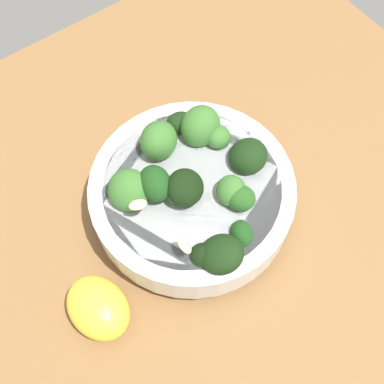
{
  "coord_description": "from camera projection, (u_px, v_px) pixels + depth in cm",
  "views": [
    {
      "loc": [
        -16.36,
        15.93,
        50.16
      ],
      "look_at": [
        3.23,
        1.58,
        4.0
      ],
      "focal_mm": 46.66,
      "sensor_mm": 36.0,
      "label": 1
    }
  ],
  "objects": [
    {
      "name": "ground_plane",
      "position": [
        220.0,
        230.0,
        0.57
      ],
      "size": [
        71.7,
        71.7,
        4.09
      ],
      "primitive_type": "cube",
      "color": "brown"
    },
    {
      "name": "lemon_wedge",
      "position": [
        98.0,
        308.0,
        0.48
      ],
      "size": [
        7.71,
        6.31,
        4.19
      ],
      "primitive_type": "ellipsoid",
      "rotation": [
        0.0,
        0.0,
        0.12
      ],
      "color": "yellow",
      "rests_on": "ground_plane"
    },
    {
      "name": "bowl_of_broccoli",
      "position": [
        192.0,
        191.0,
        0.52
      ],
      "size": [
        21.82,
        21.36,
        9.83
      ],
      "color": "white",
      "rests_on": "ground_plane"
    }
  ]
}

